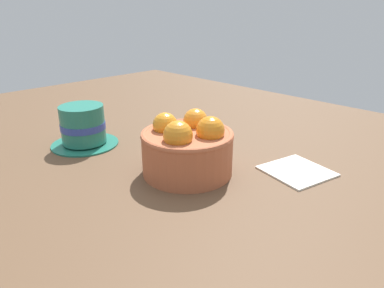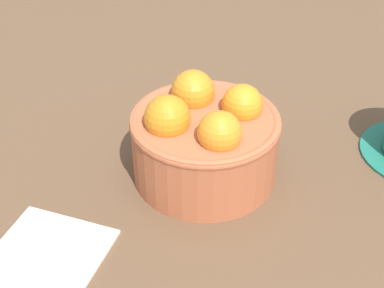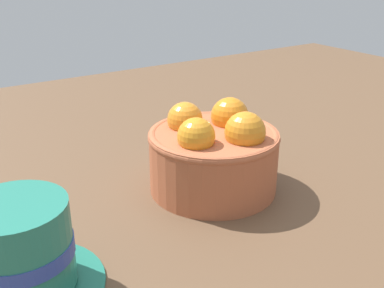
{
  "view_description": "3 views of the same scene",
  "coord_description": "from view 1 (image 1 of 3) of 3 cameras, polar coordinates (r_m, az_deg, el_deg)",
  "views": [
    {
      "loc": [
        36.72,
        -35.28,
        25.06
      ],
      "look_at": [
        -1.49,
        2.5,
        3.77
      ],
      "focal_mm": 32.9,
      "sensor_mm": 36.0,
      "label": 1
    },
    {
      "loc": [
        -3.45,
        42.31,
        35.29
      ],
      "look_at": [
        0.97,
        2.72,
        5.67
      ],
      "focal_mm": 50.74,
      "sensor_mm": 36.0,
      "label": 2
    },
    {
      "loc": [
        -27.7,
        -37.5,
        24.83
      ],
      "look_at": [
        -0.58,
        3.42,
        4.38
      ],
      "focal_mm": 42.97,
      "sensor_mm": 36.0,
      "label": 3
    }
  ],
  "objects": [
    {
      "name": "ground_plane",
      "position": [
        0.58,
        -0.73,
        -6.08
      ],
      "size": [
        157.75,
        115.01,
        3.33
      ],
      "primitive_type": "cube",
      "color": "brown"
    },
    {
      "name": "terracotta_bowl",
      "position": [
        0.55,
        -0.73,
        -0.5
      ],
      "size": [
        14.44,
        14.44,
        9.75
      ],
      "color": "#AD5938",
      "rests_on": "ground_plane"
    },
    {
      "name": "coffee_cup",
      "position": [
        0.7,
        -17.22,
        2.64
      ],
      "size": [
        12.59,
        12.59,
        7.73
      ],
      "color": "#1E6A57",
      "rests_on": "ground_plane"
    },
    {
      "name": "folded_napkin",
      "position": [
        0.59,
        16.64,
        -4.1
      ],
      "size": [
        11.28,
        11.28,
        0.6
      ],
      "primitive_type": "cube",
      "rotation": [
        0.0,
        0.0,
        -0.23
      ],
      "color": "white",
      "rests_on": "ground_plane"
    }
  ]
}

